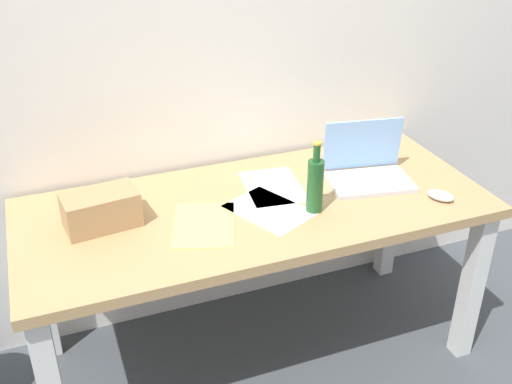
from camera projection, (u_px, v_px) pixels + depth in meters
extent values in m
plane|color=#42474C|center=(256.00, 350.00, 2.62)|extent=(8.00, 8.00, 0.00)
cube|color=silver|center=(216.00, 21.00, 2.34)|extent=(5.20, 0.08, 2.60)
cube|color=tan|center=(256.00, 208.00, 2.28)|extent=(1.74, 0.74, 0.04)
cube|color=silver|center=(472.00, 286.00, 2.45)|extent=(0.07, 0.07, 0.69)
cube|color=silver|center=(40.00, 287.00, 2.45)|extent=(0.07, 0.07, 0.69)
cube|color=silver|center=(389.00, 212.00, 2.96)|extent=(0.07, 0.07, 0.69)
cube|color=silver|center=(370.00, 182.00, 2.40)|extent=(0.35, 0.26, 0.02)
cube|color=#8CB7EA|center=(362.00, 144.00, 2.44)|extent=(0.32, 0.08, 0.21)
cylinder|color=#1E5123|center=(315.00, 186.00, 2.18)|extent=(0.06, 0.06, 0.20)
cylinder|color=#1E5123|center=(317.00, 153.00, 2.11)|extent=(0.03, 0.03, 0.06)
cylinder|color=gold|center=(317.00, 143.00, 2.10)|extent=(0.03, 0.03, 0.01)
ellipsoid|color=silver|center=(441.00, 196.00, 2.29)|extent=(0.11, 0.12, 0.03)
cube|color=tan|center=(101.00, 210.00, 2.11)|extent=(0.27, 0.17, 0.13)
cube|color=white|center=(273.00, 187.00, 2.38)|extent=(0.24, 0.32, 0.00)
cube|color=white|center=(269.00, 210.00, 2.23)|extent=(0.32, 0.36, 0.00)
cube|color=#F4E06B|center=(204.00, 224.00, 2.14)|extent=(0.29, 0.35, 0.00)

